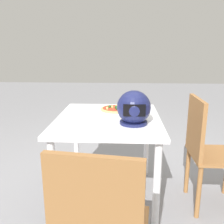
# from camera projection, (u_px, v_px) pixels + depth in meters

# --- Properties ---
(ground_plane) EXTENTS (14.00, 14.00, 0.00)m
(ground_plane) POSITION_uv_depth(u_px,v_px,m) (109.00, 196.00, 2.17)
(ground_plane) COLOR gray
(dining_table) EXTENTS (0.82, 0.95, 0.72)m
(dining_table) POSITION_uv_depth(u_px,v_px,m) (108.00, 129.00, 2.01)
(dining_table) COLOR white
(dining_table) RESTS_ON ground
(pizza_plate) EXTENTS (0.30, 0.30, 0.01)m
(pizza_plate) POSITION_uv_depth(u_px,v_px,m) (115.00, 111.00, 2.17)
(pizza_plate) COLOR white
(pizza_plate) RESTS_ON dining_table
(pizza) EXTENTS (0.25, 0.25, 0.06)m
(pizza) POSITION_uv_depth(u_px,v_px,m) (116.00, 109.00, 2.17)
(pizza) COLOR tan
(pizza) RESTS_ON pizza_plate
(motorcycle_helmet) EXTENTS (0.25, 0.25, 0.25)m
(motorcycle_helmet) POSITION_uv_depth(u_px,v_px,m) (134.00, 108.00, 1.80)
(motorcycle_helmet) COLOR #191E4C
(motorcycle_helmet) RESTS_ON dining_table
(chair_side) EXTENTS (0.40, 0.40, 0.90)m
(chair_side) POSITION_uv_depth(u_px,v_px,m) (206.00, 147.00, 1.94)
(chair_side) COLOR #996638
(chair_side) RESTS_ON ground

